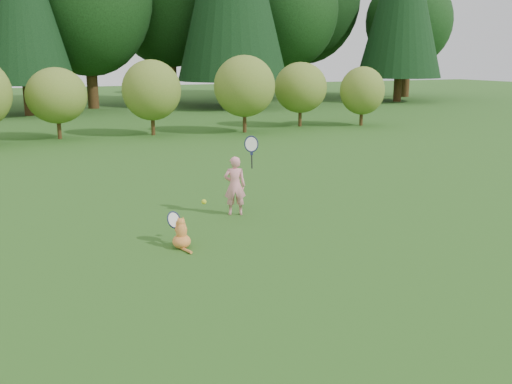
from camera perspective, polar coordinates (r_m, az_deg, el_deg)
name	(u,v)px	position (r m, az deg, el deg)	size (l,w,h in m)	color
ground	(265,251)	(8.46, 0.93, -5.90)	(100.00, 100.00, 0.00)	#275317
shrub_row	(110,98)	(20.58, -14.42, 9.09)	(28.00, 3.00, 2.80)	#5A7624
child	(235,184)	(10.22, -2.08, 0.77)	(0.64, 0.44, 1.60)	pink
cat	(181,232)	(8.61, -7.51, -3.97)	(0.40, 0.70, 0.63)	#BD5724
tennis_ball	(204,202)	(8.73, -5.23, -0.98)	(0.08, 0.08, 0.08)	#BACB17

